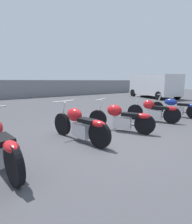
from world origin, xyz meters
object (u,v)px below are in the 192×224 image
parked_van (154,85)px  motorcycle_slot_2 (80,124)px  motorcycle_slot_4 (154,111)px  motorcycle_slot_5 (176,107)px  motorcycle_slot_3 (121,118)px

parked_van → motorcycle_slot_2: bearing=-136.6°
motorcycle_slot_4 → parked_van: parked_van is taller
motorcycle_slot_5 → parked_van: parked_van is taller
motorcycle_slot_2 → motorcycle_slot_5: size_ratio=0.98×
motorcycle_slot_3 → parked_van: 11.83m
motorcycle_slot_4 → parked_van: 10.11m
motorcycle_slot_2 → parked_van: bearing=17.3°
motorcycle_slot_2 → motorcycle_slot_5: 4.99m
motorcycle_slot_5 → parked_van: bearing=27.0°
motorcycle_slot_5 → motorcycle_slot_3: bearing=168.5°
motorcycle_slot_3 → motorcycle_slot_4: 1.94m
motorcycle_slot_3 → motorcycle_slot_4: motorcycle_slot_4 is taller
motorcycle_slot_2 → motorcycle_slot_4: (3.43, 0.16, -0.02)m
parked_van → motorcycle_slot_3: bearing=-133.4°
motorcycle_slot_2 → motorcycle_slot_3: 1.50m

